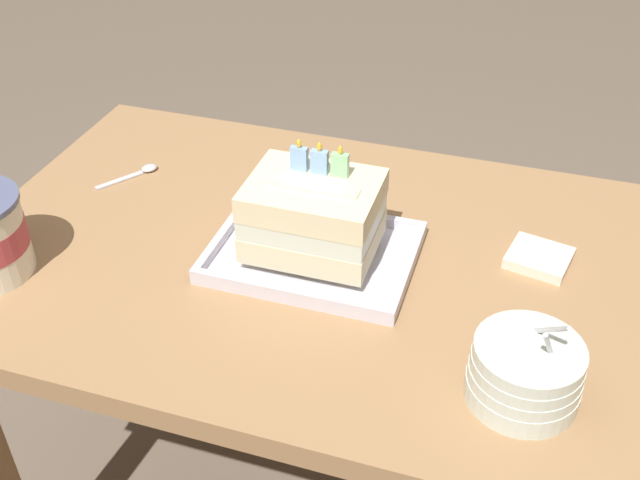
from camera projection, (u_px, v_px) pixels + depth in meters
dining_table at (326, 307)px, 1.20m from camera, size 1.10×0.70×0.69m
foil_tray at (313, 254)px, 1.13m from camera, size 0.30×0.22×0.02m
birthday_cake at (313, 215)px, 1.09m from camera, size 0.18×0.14×0.16m
bowl_stack at (525, 372)px, 0.89m from camera, size 0.14×0.14×0.13m
serving_spoon_near_tray at (141, 171)px, 1.32m from camera, size 0.08×0.10×0.01m
napkin_pile at (539, 258)px, 1.12m from camera, size 0.10×0.10×0.02m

